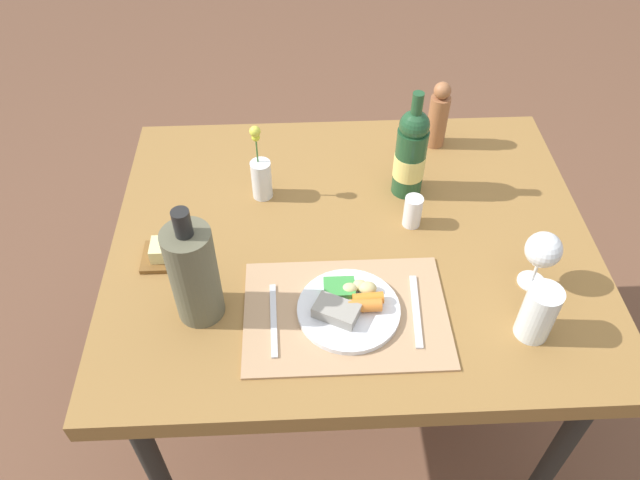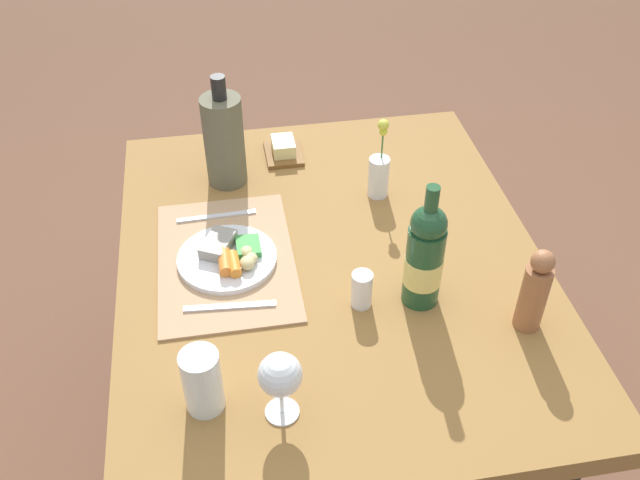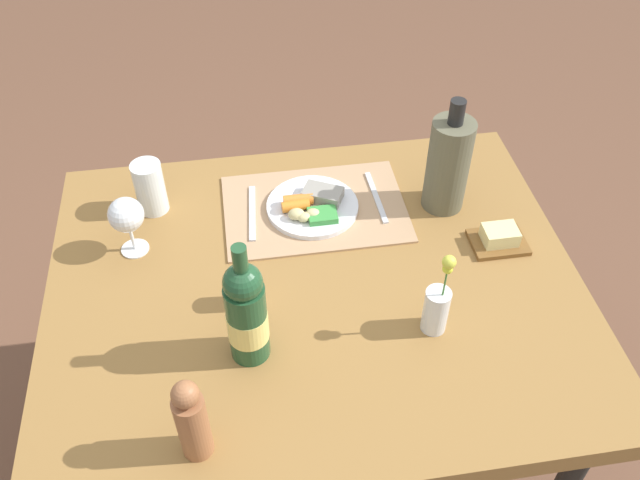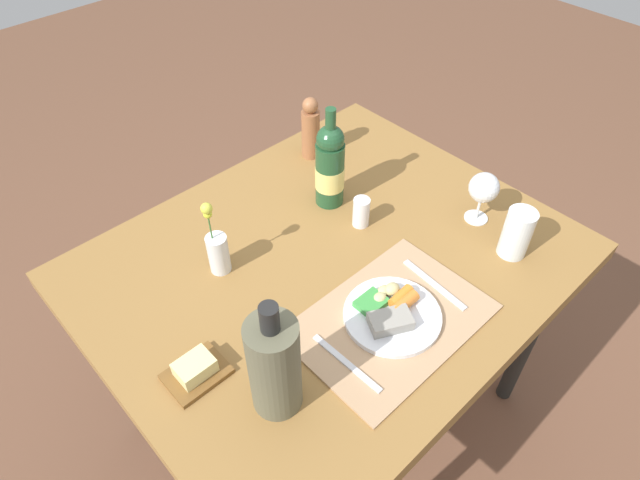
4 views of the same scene
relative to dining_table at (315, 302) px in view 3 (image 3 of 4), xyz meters
The scene contains 14 objects.
ground_plane 0.71m from the dining_table, ahead, with size 8.00×8.00×0.00m, color brown.
dining_table is the anchor object (origin of this frame).
placemat 0.25m from the dining_table, 98.34° to the right, with size 0.45×0.31×0.01m, color tan.
dinner_plate 0.25m from the dining_table, 96.83° to the right, with size 0.23×0.23×0.04m.
fork 0.33m from the dining_table, 127.43° to the right, with size 0.01×0.20×0.01m, color silver.
knife 0.28m from the dining_table, 63.63° to the right, with size 0.02×0.20×0.01m, color silver.
water_tumbler 0.49m from the dining_table, 40.33° to the right, with size 0.07×0.07×0.14m.
wine_glass 0.47m from the dining_table, 22.52° to the right, with size 0.08×0.08×0.15m.
salt_shaker 0.19m from the dining_table, 13.81° to the left, with size 0.05×0.05×0.09m, color white.
butter_dish 0.46m from the dining_table, behind, with size 0.13×0.10×0.05m.
pepper_mill 0.48m from the dining_table, 53.75° to the left, with size 0.06×0.06×0.20m.
flower_vase 0.31m from the dining_table, 144.23° to the left, with size 0.05×0.05×0.22m.
cooler_bottle 0.46m from the dining_table, 148.87° to the right, with size 0.10×0.10×0.30m.
wine_bottle 0.30m from the dining_table, 46.53° to the left, with size 0.08×0.08×0.30m.
Camera 3 is at (0.14, 1.00, 1.91)m, focal length 37.71 mm.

